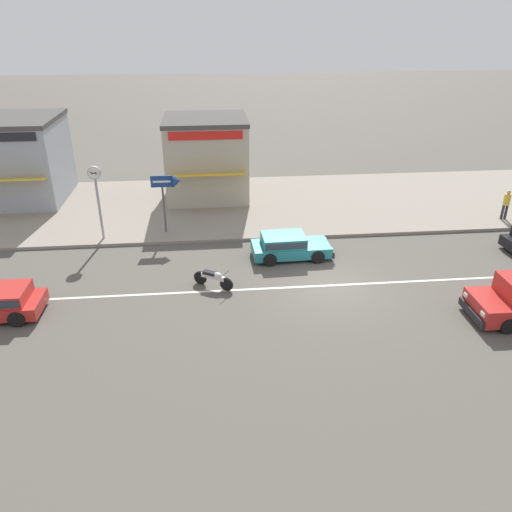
{
  "coord_description": "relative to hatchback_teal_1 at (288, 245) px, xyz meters",
  "views": [
    {
      "loc": [
        -4.73,
        -17.56,
        10.15
      ],
      "look_at": [
        -2.87,
        1.42,
        0.8
      ],
      "focal_mm": 35.0,
      "sensor_mm": 36.0,
      "label": 1
    }
  ],
  "objects": [
    {
      "name": "ground_plane",
      "position": [
        1.25,
        -2.82,
        -0.59
      ],
      "size": [
        160.0,
        160.0,
        0.0
      ],
      "primitive_type": "plane",
      "color": "#544F47"
    },
    {
      "name": "lane_centre_stripe",
      "position": [
        1.25,
        -2.82,
        -0.58
      ],
      "size": [
        50.4,
        0.14,
        0.01
      ],
      "primitive_type": "cube",
      "color": "silver",
      "rests_on": "ground"
    },
    {
      "name": "kerb_strip",
      "position": [
        1.25,
        6.93,
        -0.51
      ],
      "size": [
        68.0,
        10.0,
        0.15
      ],
      "primitive_type": "cube",
      "color": "gray",
      "rests_on": "ground"
    },
    {
      "name": "hatchback_teal_1",
      "position": [
        0.0,
        0.0,
        0.0
      ],
      "size": [
        3.67,
        1.84,
        1.1
      ],
      "color": "teal",
      "rests_on": "ground"
    },
    {
      "name": "motorcycle_0",
      "position": [
        -3.46,
        -2.49,
        -0.17
      ],
      "size": [
        1.58,
        1.07,
        0.8
      ],
      "color": "black",
      "rests_on": "ground"
    },
    {
      "name": "street_clock",
      "position": [
        -8.75,
        2.65,
        2.21
      ],
      "size": [
        0.6,
        0.22,
        3.62
      ],
      "color": "#9E9EA3",
      "rests_on": "kerb_strip"
    },
    {
      "name": "arrow_signboard",
      "position": [
        -5.25,
        3.16,
        2.03
      ],
      "size": [
        1.43,
        0.62,
        2.95
      ],
      "color": "#4C4C51",
      "rests_on": "kerb_strip"
    },
    {
      "name": "pedestrian_mid_kerb",
      "position": [
        12.18,
        3.16,
        0.5
      ],
      "size": [
        0.34,
        0.34,
        1.61
      ],
      "color": "#333338",
      "rests_on": "kerb_strip"
    },
    {
      "name": "shopfront_corner_warung",
      "position": [
        -14.35,
        9.09,
        1.94
      ],
      "size": [
        4.96,
        6.09,
        4.75
      ],
      "color": "#999EA8",
      "rests_on": "kerb_strip"
    },
    {
      "name": "shopfront_mid_block",
      "position": [
        -3.55,
        8.6,
        1.89
      ],
      "size": [
        4.75,
        5.32,
        4.64
      ],
      "color": "#B2A893",
      "rests_on": "kerb_strip"
    }
  ]
}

